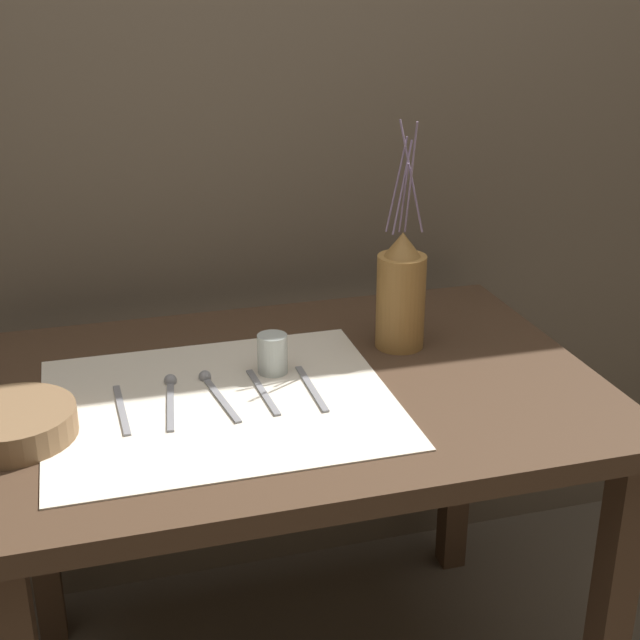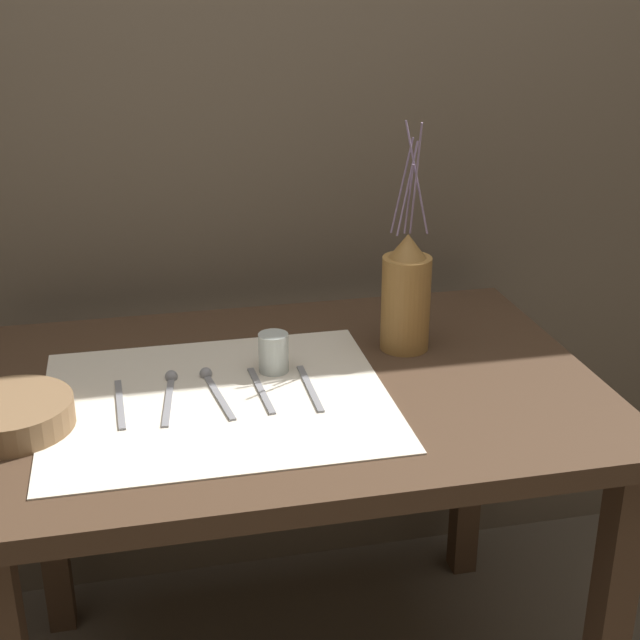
{
  "view_description": "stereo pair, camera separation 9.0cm",
  "coord_description": "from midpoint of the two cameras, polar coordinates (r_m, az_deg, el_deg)",
  "views": [
    {
      "loc": [
        -0.36,
        -1.45,
        1.49
      ],
      "look_at": [
        0.05,
        0.0,
        0.88
      ],
      "focal_mm": 50.0,
      "sensor_mm": 36.0,
      "label": 1
    },
    {
      "loc": [
        -0.27,
        -1.47,
        1.49
      ],
      "look_at": [
        0.05,
        0.0,
        0.88
      ],
      "focal_mm": 50.0,
      "sensor_mm": 36.0,
      "label": 2
    }
  ],
  "objects": [
    {
      "name": "wooden_table",
      "position": [
        1.71,
        -0.18,
        -7.13
      ],
      "size": [
        1.13,
        0.8,
        0.76
      ],
      "color": "#422D1E",
      "rests_on": "ground_plane"
    },
    {
      "name": "stone_wall_back",
      "position": [
        2.01,
        -3.36,
        13.85
      ],
      "size": [
        7.0,
        0.06,
        2.4
      ],
      "color": "brown",
      "rests_on": "ground_plane"
    },
    {
      "name": "fork_outer",
      "position": [
        1.63,
        0.95,
        -4.4
      ],
      "size": [
        0.01,
        0.19,
        0.0
      ],
      "color": "gray",
      "rests_on": "wooden_table"
    },
    {
      "name": "fork_inner",
      "position": [
        1.6,
        -11.11,
        -5.32
      ],
      "size": [
        0.02,
        0.19,
        0.0
      ],
      "color": "gray",
      "rests_on": "wooden_table"
    },
    {
      "name": "linen_cloth",
      "position": [
        1.6,
        -4.99,
        -5.11
      ],
      "size": [
        0.61,
        0.52,
        0.0
      ],
      "color": "beige",
      "rests_on": "wooden_table"
    },
    {
      "name": "spoon_inner",
      "position": [
        1.65,
        -5.45,
        -4.02
      ],
      "size": [
        0.05,
        0.2,
        0.02
      ],
      "color": "gray",
      "rests_on": "wooden_table"
    },
    {
      "name": "spoon_outer",
      "position": [
        1.65,
        -8.02,
        -4.22
      ],
      "size": [
        0.04,
        0.2,
        0.02
      ],
      "color": "gray",
      "rests_on": "wooden_table"
    },
    {
      "name": "knife_center",
      "position": [
        1.62,
        -2.2,
        -4.54
      ],
      "size": [
        0.02,
        0.19,
        0.0
      ],
      "color": "gray",
      "rests_on": "wooden_table"
    },
    {
      "name": "pitcher_with_flowers",
      "position": [
        1.77,
        6.97,
        1.54
      ],
      "size": [
        0.1,
        0.1,
        0.46
      ],
      "color": "olive",
      "rests_on": "wooden_table"
    },
    {
      "name": "wooden_bowl",
      "position": [
        1.56,
        -17.64,
        -5.86
      ],
      "size": [
        0.21,
        0.21,
        0.05
      ],
      "color": "brown",
      "rests_on": "wooden_table"
    },
    {
      "name": "glass_tumbler_near",
      "position": [
        1.68,
        -1.46,
        -2.11
      ],
      "size": [
        0.06,
        0.06,
        0.08
      ],
      "color": "#B7C1BC",
      "rests_on": "wooden_table"
    }
  ]
}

